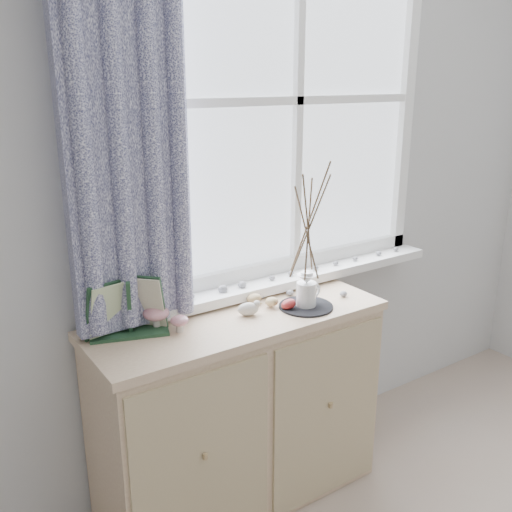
# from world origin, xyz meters

# --- Properties ---
(sideboard) EXTENTS (1.20, 0.45, 0.85)m
(sideboard) POSITION_xyz_m (-0.15, 1.75, 0.43)
(sideboard) COLOR beige
(sideboard) RESTS_ON ground
(botanical_book) EXTENTS (0.35, 0.23, 0.23)m
(botanical_book) POSITION_xyz_m (-0.57, 1.80, 0.96)
(botanical_book) COLOR #1F4228
(botanical_book) RESTS_ON sideboard
(toadstool_cluster) EXTENTS (0.14, 0.15, 0.09)m
(toadstool_cluster) POSITION_xyz_m (-0.45, 1.80, 0.91)
(toadstool_cluster) COLOR beige
(toadstool_cluster) RESTS_ON sideboard
(wooden_eggs) EXTENTS (0.13, 0.17, 0.06)m
(wooden_eggs) POSITION_xyz_m (0.01, 1.75, 0.88)
(wooden_eggs) COLOR tan
(wooden_eggs) RESTS_ON sideboard
(songbird_figurine) EXTENTS (0.12, 0.09, 0.06)m
(songbird_figurine) POSITION_xyz_m (-0.11, 1.74, 0.88)
(songbird_figurine) COLOR silver
(songbird_figurine) RESTS_ON sideboard
(crocheted_doily) EXTENTS (0.22, 0.22, 0.01)m
(crocheted_doily) POSITION_xyz_m (0.12, 1.67, 0.85)
(crocheted_doily) COLOR black
(crocheted_doily) RESTS_ON sideboard
(twig_pitcher) EXTENTS (0.24, 0.24, 0.61)m
(twig_pitcher) POSITION_xyz_m (0.12, 1.67, 1.20)
(twig_pitcher) COLOR white
(twig_pitcher) RESTS_ON crocheted_doily
(sideboard_pebbles) EXTENTS (0.33, 0.23, 0.02)m
(sideboard_pebbles) POSITION_xyz_m (0.18, 1.76, 0.86)
(sideboard_pebbles) COLOR gray
(sideboard_pebbles) RESTS_ON sideboard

